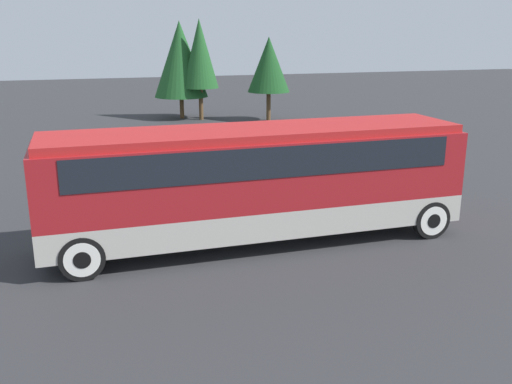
% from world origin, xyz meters
% --- Properties ---
extents(ground_plane, '(120.00, 120.00, 0.00)m').
position_xyz_m(ground_plane, '(0.00, 0.00, 0.00)').
color(ground_plane, '#2D2D30').
extents(tour_bus, '(11.51, 2.69, 3.23)m').
position_xyz_m(tour_bus, '(0.10, 0.00, 1.95)').
color(tour_bus, '#B7B2A8').
rests_on(tour_bus, ground_plane).
extents(parked_car_near, '(4.44, 1.79, 1.44)m').
position_xyz_m(parked_car_near, '(5.13, 9.04, 0.70)').
color(parked_car_near, '#BCBCC1').
rests_on(parked_car_near, ground_plane).
extents(parked_car_mid, '(4.35, 1.98, 1.35)m').
position_xyz_m(parked_car_mid, '(1.90, 6.83, 0.68)').
color(parked_car_mid, '#2D5638').
rests_on(parked_car_mid, ground_plane).
extents(tree_left, '(2.37, 2.37, 6.50)m').
position_xyz_m(tree_left, '(3.34, 22.90, 4.28)').
color(tree_left, brown).
rests_on(tree_left, ground_plane).
extents(tree_center, '(2.74, 2.74, 5.38)m').
position_xyz_m(tree_center, '(7.52, 21.25, 3.61)').
color(tree_center, brown).
rests_on(tree_center, ground_plane).
extents(tree_right, '(3.56, 3.56, 6.38)m').
position_xyz_m(tree_right, '(2.24, 23.95, 3.91)').
color(tree_right, brown).
rests_on(tree_right, ground_plane).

